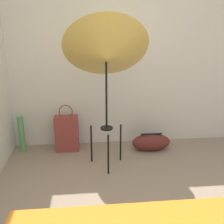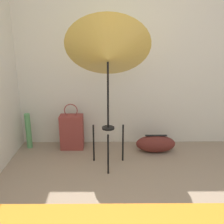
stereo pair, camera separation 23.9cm
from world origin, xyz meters
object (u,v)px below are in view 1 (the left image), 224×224
(photo_umbrella, at_px, (106,54))
(duffel_bag, at_px, (151,142))
(paper_roll, at_px, (22,134))
(tote_bag, at_px, (67,133))

(photo_umbrella, relative_size, duffel_bag, 3.31)
(photo_umbrella, bearing_deg, paper_roll, 155.60)
(duffel_bag, xyz_separation_m, paper_roll, (-1.67, 0.14, 0.13))
(photo_umbrella, distance_m, tote_bag, 1.24)
(tote_bag, bearing_deg, duffel_bag, -6.31)
(photo_umbrella, xyz_separation_m, paper_roll, (-1.06, 0.48, -1.04))
(photo_umbrella, bearing_deg, tote_bag, 136.45)
(tote_bag, height_order, paper_roll, tote_bag)
(tote_bag, relative_size, duffel_bag, 1.22)
(tote_bag, bearing_deg, photo_umbrella, -43.55)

